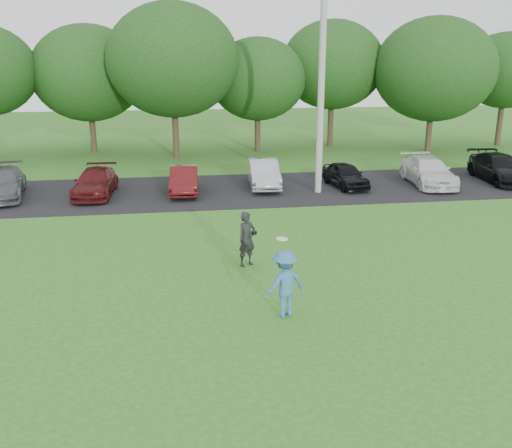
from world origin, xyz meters
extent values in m
plane|color=#2F671D|center=(0.00, 0.00, 0.00)|extent=(100.00, 100.00, 0.00)
cube|color=black|center=(0.00, 13.00, 0.01)|extent=(32.00, 6.50, 0.03)
cylinder|color=#9FA09B|center=(4.03, 12.02, 5.17)|extent=(0.28, 0.28, 10.35)
imported|color=teal|center=(0.20, 0.30, 0.81)|extent=(1.20, 0.93, 1.63)
cylinder|color=white|center=(0.13, 0.34, 1.90)|extent=(0.27, 0.27, 0.07)
imported|color=black|center=(-0.24, 3.69, 0.80)|extent=(0.70, 0.63, 1.61)
cube|color=black|center=(-0.06, 3.51, 1.04)|extent=(0.17, 0.16, 0.10)
imported|color=#52555A|center=(-9.42, 13.07, 0.64)|extent=(2.34, 4.41, 1.22)
imported|color=#4C1012|center=(-5.57, 12.86, 0.59)|extent=(1.79, 3.94, 1.12)
imported|color=#4F1112|center=(-1.80, 12.78, 0.59)|extent=(1.34, 3.45, 1.12)
imported|color=#AEB1B5|center=(1.83, 13.37, 0.64)|extent=(1.53, 3.77, 1.22)
imported|color=black|center=(5.52, 12.86, 0.57)|extent=(1.67, 3.32, 1.09)
imported|color=silver|center=(9.44, 12.72, 0.64)|extent=(2.08, 4.37, 1.23)
imported|color=black|center=(13.13, 12.91, 0.66)|extent=(2.08, 4.45, 1.26)
cylinder|color=#38281C|center=(-7.00, 24.40, 1.10)|extent=(0.36, 0.36, 2.20)
ellipsoid|color=#214C19|center=(-7.00, 24.40, 4.71)|extent=(6.68, 6.68, 5.68)
cylinder|color=#38281C|center=(-2.00, 21.60, 1.35)|extent=(0.36, 0.36, 2.70)
ellipsoid|color=#214C19|center=(-2.00, 21.60, 5.48)|extent=(7.42, 7.42, 6.31)
cylinder|color=#38281C|center=(3.00, 23.00, 1.10)|extent=(0.36, 0.36, 2.20)
ellipsoid|color=#214C19|center=(3.00, 23.00, 4.36)|extent=(5.76, 5.76, 4.90)
cylinder|color=#38281C|center=(8.00, 24.40, 1.35)|extent=(0.36, 0.36, 2.70)
ellipsoid|color=#214C19|center=(8.00, 24.40, 5.14)|extent=(6.50, 6.50, 5.53)
cylinder|color=#38281C|center=(13.50, 21.60, 1.10)|extent=(0.36, 0.36, 2.20)
ellipsoid|color=#214C19|center=(13.50, 21.60, 4.92)|extent=(7.24, 7.24, 6.15)
cylinder|color=#38281C|center=(19.00, 23.00, 1.35)|extent=(0.36, 0.36, 2.70)
ellipsoid|color=#214C19|center=(19.00, 23.00, 4.79)|extent=(5.58, 5.58, 4.74)
camera|label=1|loc=(-2.27, -11.73, 6.00)|focal=40.00mm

